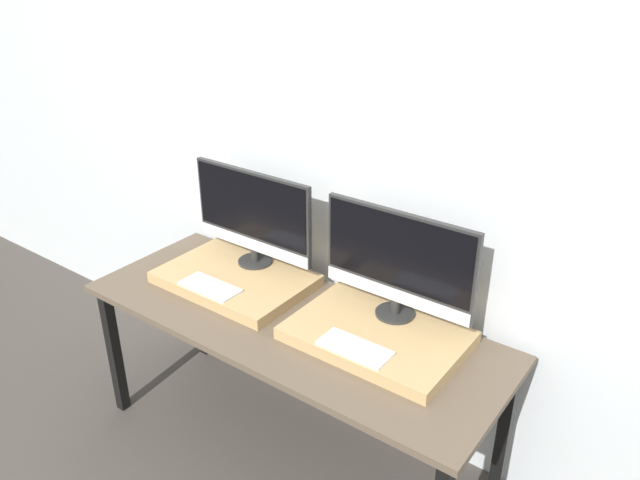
{
  "coord_description": "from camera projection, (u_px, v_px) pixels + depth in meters",
  "views": [
    {
      "loc": [
        1.42,
        -1.36,
        2.19
      ],
      "look_at": [
        0.0,
        0.57,
        1.01
      ],
      "focal_mm": 35.0,
      "sensor_mm": 36.0,
      "label": 1
    }
  ],
  "objects": [
    {
      "name": "wooden_riser_right",
      "position": [
        377.0,
        335.0,
        2.48
      ],
      "size": [
        0.68,
        0.46,
        0.05
      ],
      "color": "tan",
      "rests_on": "workbench"
    },
    {
      "name": "wooden_riser_left",
      "position": [
        235.0,
        279.0,
        2.89
      ],
      "size": [
        0.68,
        0.46,
        0.05
      ],
      "color": "tan",
      "rests_on": "workbench"
    },
    {
      "name": "workbench",
      "position": [
        290.0,
        332.0,
        2.67
      ],
      "size": [
        1.88,
        0.71,
        0.73
      ],
      "color": "brown",
      "rests_on": "ground_plane"
    },
    {
      "name": "monitor_right",
      "position": [
        398.0,
        261.0,
        2.46
      ],
      "size": [
        0.66,
        0.16,
        0.46
      ],
      "color": "#282828",
      "rests_on": "wooden_riser_right"
    },
    {
      "name": "keyboard_right",
      "position": [
        355.0,
        348.0,
        2.35
      ],
      "size": [
        0.28,
        0.12,
        0.01
      ],
      "color": "silver",
      "rests_on": "wooden_riser_right"
    },
    {
      "name": "monitor_left",
      "position": [
        253.0,
        214.0,
        2.87
      ],
      "size": [
        0.66,
        0.16,
        0.46
      ],
      "color": "#282828",
      "rests_on": "wooden_riser_left"
    },
    {
      "name": "wall_back",
      "position": [
        348.0,
        163.0,
        2.69
      ],
      "size": [
        8.0,
        0.04,
        2.6
      ],
      "color": "silver",
      "rests_on": "ground_plane"
    },
    {
      "name": "keyboard_left",
      "position": [
        210.0,
        287.0,
        2.76
      ],
      "size": [
        0.28,
        0.12,
        0.01
      ],
      "color": "silver",
      "rests_on": "wooden_riser_left"
    }
  ]
}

